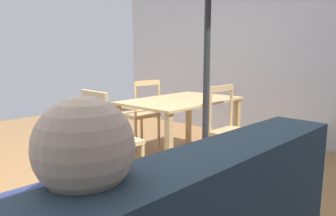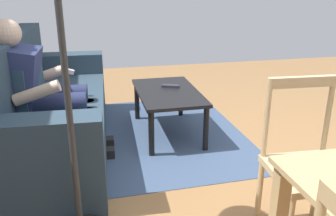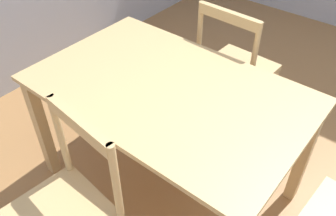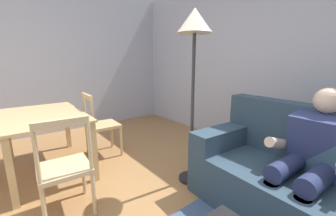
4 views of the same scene
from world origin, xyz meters
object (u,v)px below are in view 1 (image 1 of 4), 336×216
Objects in this scene: dining_chair_facing_couch at (111,141)px; dining_chair_near_wall at (233,132)px; dining_table at (181,108)px; dining_chair_by_doorway at (140,114)px.

dining_chair_near_wall is at bearing 145.21° from dining_chair_facing_couch.
dining_table is 1.46× the size of dining_chair_near_wall.
dining_chair_near_wall and dining_chair_facing_couch have the same top height.
dining_table is at bearing 90.24° from dining_chair_by_doorway.
dining_table is 1.46× the size of dining_chair_facing_couch.
dining_table is 1.03m from dining_chair_facing_couch.
dining_chair_by_doorway reaches higher than dining_table.
dining_chair_near_wall is 1.40m from dining_chair_by_doorway.
dining_chair_by_doorway is (-1.01, -0.70, 0.02)m from dining_chair_facing_couch.
dining_chair_facing_couch reaches higher than dining_table.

